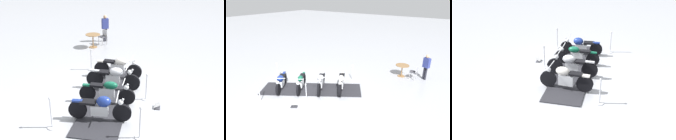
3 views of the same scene
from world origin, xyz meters
TOP-DOWN VIEW (x-y plane):
  - ground_plane at (0.00, 0.00)m, footprint 80.00×80.00m
  - display_platform at (0.00, 0.00)m, footprint 4.32×5.55m
  - motorcycle_navy at (-0.95, 1.41)m, footprint 1.75×1.34m
  - motorcycle_forest at (-0.34, 0.46)m, footprint 1.80×1.22m
  - motorcycle_chrome at (0.27, -0.50)m, footprint 1.94×1.22m
  - motorcycle_cream at (0.89, -1.45)m, footprint 1.93×1.22m
  - stanchion_right_mid at (-1.17, -0.75)m, footprint 0.29×0.29m
  - stanchion_right_front at (-2.45, 1.26)m, footprint 0.29×0.29m
  - stanchion_left_front at (-0.12, 2.75)m, footprint 0.32×0.32m
  - stanchion_left_rear at (2.45, -1.26)m, footprint 0.32×0.32m
  - info_placard at (-1.83, -0.54)m, footprint 0.35×0.38m
  - cafe_table at (4.86, -3.59)m, footprint 0.87×0.87m
  - cafe_chair_near_table at (4.82, -4.41)m, footprint 0.42×0.42m
  - bystander_person at (5.21, -4.94)m, footprint 0.37×0.46m

SIDE VIEW (x-z plane):
  - ground_plane at x=0.00m, z-range 0.00..0.00m
  - display_platform at x=0.00m, z-range 0.00..0.04m
  - info_placard at x=-1.83m, z-range -0.04..0.17m
  - stanchion_left_rear at x=2.45m, z-range -0.18..0.86m
  - stanchion_left_front at x=-0.12m, z-range -0.19..0.91m
  - stanchion_right_mid at x=-1.17m, z-range -0.16..0.90m
  - stanchion_right_front at x=-2.45m, z-range -0.15..0.93m
  - motorcycle_forest at x=-0.34m, z-range 0.05..0.95m
  - motorcycle_navy at x=-0.95m, z-range 0.05..0.96m
  - motorcycle_cream at x=0.89m, z-range 0.04..1.00m
  - cafe_chair_near_table at x=4.82m, z-range 0.09..0.99m
  - motorcycle_chrome at x=0.27m, z-range 0.05..1.06m
  - cafe_table at x=4.86m, z-range 0.20..0.99m
  - bystander_person at x=5.21m, z-range 0.16..1.81m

